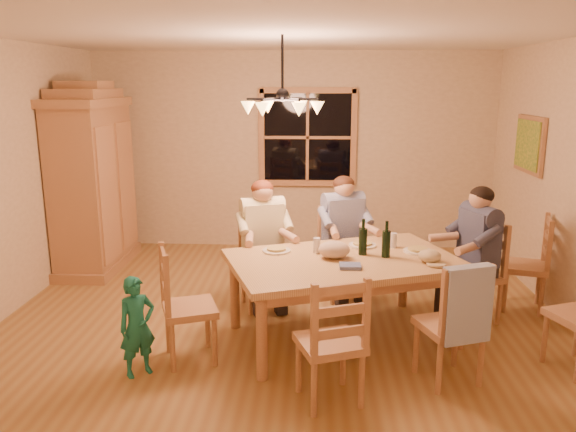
# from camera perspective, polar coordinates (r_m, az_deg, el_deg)

# --- Properties ---
(floor) EXTENTS (5.50, 5.50, 0.00)m
(floor) POSITION_cam_1_polar(r_m,az_deg,el_deg) (5.73, -0.52, -10.05)
(floor) COLOR olive
(floor) RESTS_ON ground
(ceiling) EXTENTS (5.50, 5.00, 0.02)m
(ceiling) POSITION_cam_1_polar(r_m,az_deg,el_deg) (5.27, -0.58, 17.99)
(ceiling) COLOR white
(ceiling) RESTS_ON wall_back
(wall_back) EXTENTS (5.50, 0.02, 2.70)m
(wall_back) POSITION_cam_1_polar(r_m,az_deg,el_deg) (7.81, 0.51, 6.56)
(wall_back) COLOR #C4AC8A
(wall_back) RESTS_ON floor
(wall_left) EXTENTS (0.02, 5.00, 2.70)m
(wall_left) POSITION_cam_1_polar(r_m,az_deg,el_deg) (6.14, -27.16, 3.22)
(wall_left) COLOR #C4AC8A
(wall_left) RESTS_ON floor
(window) EXTENTS (1.30, 0.06, 1.30)m
(window) POSITION_cam_1_polar(r_m,az_deg,el_deg) (7.75, 1.99, 7.99)
(window) COLOR black
(window) RESTS_ON wall_back
(painting) EXTENTS (0.06, 0.78, 0.64)m
(painting) POSITION_cam_1_polar(r_m,az_deg,el_deg) (6.92, 23.30, 6.68)
(painting) COLOR #A46F47
(painting) RESTS_ON wall_right
(chandelier) EXTENTS (0.77, 0.68, 0.71)m
(chandelier) POSITION_cam_1_polar(r_m,az_deg,el_deg) (5.26, -0.56, 11.21)
(chandelier) COLOR black
(chandelier) RESTS_ON ceiling
(armoire) EXTENTS (0.66, 1.40, 2.30)m
(armoire) POSITION_cam_1_polar(r_m,az_deg,el_deg) (7.32, -19.16, 3.04)
(armoire) COLOR #A46F47
(armoire) RESTS_ON floor
(dining_table) EXTENTS (2.27, 1.81, 0.76)m
(dining_table) POSITION_cam_1_polar(r_m,az_deg,el_deg) (5.04, 5.68, -5.34)
(dining_table) COLOR #B1844E
(dining_table) RESTS_ON floor
(chair_far_left) EXTENTS (0.56, 0.55, 0.99)m
(chair_far_left) POSITION_cam_1_polar(r_m,az_deg,el_deg) (5.85, -2.50, -6.36)
(chair_far_left) COLOR #A7774A
(chair_far_left) RESTS_ON floor
(chair_far_right) EXTENTS (0.56, 0.55, 0.99)m
(chair_far_right) POSITION_cam_1_polar(r_m,az_deg,el_deg) (6.12, 5.53, -5.51)
(chair_far_right) COLOR #A7774A
(chair_far_right) RESTS_ON floor
(chair_near_left) EXTENTS (0.56, 0.55, 0.99)m
(chair_near_left) POSITION_cam_1_polar(r_m,az_deg,el_deg) (4.22, 4.24, -14.57)
(chair_near_left) COLOR #A7774A
(chair_near_left) RESTS_ON floor
(chair_near_right) EXTENTS (0.56, 0.55, 0.99)m
(chair_near_right) POSITION_cam_1_polar(r_m,az_deg,el_deg) (4.64, 15.98, -12.36)
(chair_near_right) COLOR #A7774A
(chair_near_right) RESTS_ON floor
(chair_end_left) EXTENTS (0.55, 0.56, 0.99)m
(chair_end_left) POSITION_cam_1_polar(r_m,az_deg,el_deg) (4.84, -9.89, -10.89)
(chair_end_left) COLOR #A7774A
(chair_end_left) RESTS_ON floor
(chair_end_right) EXTENTS (0.55, 0.56, 0.99)m
(chair_end_right) POSITION_cam_1_polar(r_m,az_deg,el_deg) (5.81, 18.28, -7.17)
(chair_end_right) COLOR #A7774A
(chair_end_right) RESTS_ON floor
(adult_woman) EXTENTS (0.50, 0.52, 0.87)m
(adult_woman) POSITION_cam_1_polar(r_m,az_deg,el_deg) (5.69, -2.55, -1.25)
(adult_woman) COLOR beige
(adult_woman) RESTS_ON floor
(adult_plaid_man) EXTENTS (0.50, 0.52, 0.87)m
(adult_plaid_man) POSITION_cam_1_polar(r_m,az_deg,el_deg) (5.97, 5.65, -0.62)
(adult_plaid_man) COLOR #374D99
(adult_plaid_man) RESTS_ON floor
(adult_slate_man) EXTENTS (0.52, 0.50, 0.87)m
(adult_slate_man) POSITION_cam_1_polar(r_m,az_deg,el_deg) (5.65, 18.68, -2.05)
(adult_slate_man) COLOR #3C4361
(adult_slate_man) RESTS_ON floor
(towel) EXTENTS (0.39, 0.22, 0.58)m
(towel) POSITION_cam_1_polar(r_m,az_deg,el_deg) (4.34, 17.69, -8.59)
(towel) COLOR #9DB2D5
(towel) RESTS_ON chair_near_right
(wine_bottle_a) EXTENTS (0.08, 0.08, 0.33)m
(wine_bottle_a) POSITION_cam_1_polar(r_m,az_deg,el_deg) (5.10, 7.63, -2.11)
(wine_bottle_a) COLOR black
(wine_bottle_a) RESTS_ON dining_table
(wine_bottle_b) EXTENTS (0.08, 0.08, 0.33)m
(wine_bottle_b) POSITION_cam_1_polar(r_m,az_deg,el_deg) (5.06, 9.96, -2.33)
(wine_bottle_b) COLOR black
(wine_bottle_b) RESTS_ON dining_table
(plate_woman) EXTENTS (0.26, 0.26, 0.02)m
(plate_woman) POSITION_cam_1_polar(r_m,az_deg,el_deg) (5.18, -1.17, -3.54)
(plate_woman) COLOR white
(plate_woman) RESTS_ON dining_table
(plate_plaid) EXTENTS (0.26, 0.26, 0.02)m
(plate_plaid) POSITION_cam_1_polar(r_m,az_deg,el_deg) (5.40, 7.56, -2.95)
(plate_plaid) COLOR white
(plate_plaid) RESTS_ON dining_table
(plate_slate) EXTENTS (0.26, 0.26, 0.02)m
(plate_slate) POSITION_cam_1_polar(r_m,az_deg,el_deg) (5.31, 13.04, -3.48)
(plate_slate) COLOR white
(plate_slate) RESTS_ON dining_table
(wine_glass_a) EXTENTS (0.06, 0.06, 0.14)m
(wine_glass_a) POSITION_cam_1_polar(r_m,az_deg,el_deg) (5.14, 2.93, -2.99)
(wine_glass_a) COLOR silver
(wine_glass_a) RESTS_ON dining_table
(wine_glass_b) EXTENTS (0.06, 0.06, 0.14)m
(wine_glass_b) POSITION_cam_1_polar(r_m,az_deg,el_deg) (5.38, 10.67, -2.45)
(wine_glass_b) COLOR silver
(wine_glass_b) RESTS_ON dining_table
(cap) EXTENTS (0.20, 0.20, 0.11)m
(cap) POSITION_cam_1_polar(r_m,az_deg,el_deg) (5.02, 14.18, -3.95)
(cap) COLOR tan
(cap) RESTS_ON dining_table
(napkin) EXTENTS (0.22, 0.19, 0.03)m
(napkin) POSITION_cam_1_polar(r_m,az_deg,el_deg) (4.76, 6.34, -5.08)
(napkin) COLOR #526397
(napkin) RESTS_ON dining_table
(cloth_bundle) EXTENTS (0.28, 0.22, 0.15)m
(cloth_bundle) POSITION_cam_1_polar(r_m,az_deg,el_deg) (4.99, 4.72, -3.43)
(cloth_bundle) COLOR tan
(cloth_bundle) RESTS_ON dining_table
(child) EXTENTS (0.35, 0.34, 0.82)m
(child) POSITION_cam_1_polar(r_m,az_deg,el_deg) (4.65, -15.07, -10.77)
(child) COLOR #1B7C6A
(child) RESTS_ON floor
(chair_spare_back) EXTENTS (0.53, 0.54, 0.99)m
(chair_spare_back) POSITION_cam_1_polar(r_m,az_deg,el_deg) (6.27, 22.74, -6.05)
(chair_spare_back) COLOR #A7774A
(chair_spare_back) RESTS_ON floor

